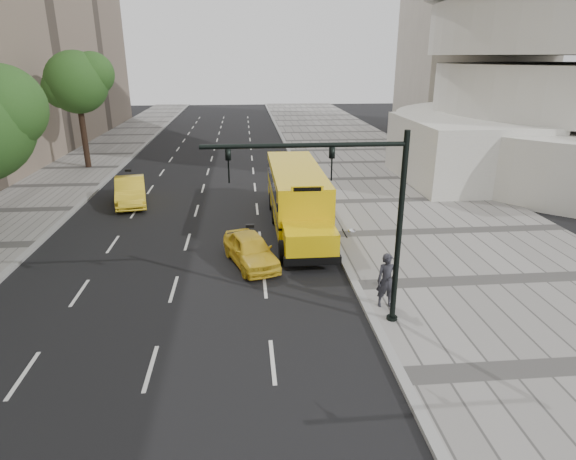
{
  "coord_description": "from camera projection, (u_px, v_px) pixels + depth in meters",
  "views": [
    {
      "loc": [
        1.87,
        -21.9,
        8.41
      ],
      "look_at": [
        3.5,
        -4.0,
        1.9
      ],
      "focal_mm": 30.0,
      "sensor_mm": 36.0,
      "label": 1
    }
  ],
  "objects": [
    {
      "name": "traffic_signal",
      "position": [
        356.0,
        207.0,
        14.58
      ],
      "size": [
        6.18,
        0.36,
        6.4
      ],
      "color": "black",
      "rests_on": "ground"
    },
    {
      "name": "curb_far",
      "position": [
        36.0,
        245.0,
        22.51
      ],
      "size": [
        0.3,
        140.0,
        0.15
      ],
      "primitive_type": "cube",
      "color": "gray",
      "rests_on": "ground"
    },
    {
      "name": "ground",
      "position": [
        208.0,
        241.0,
        23.21
      ],
      "size": [
        140.0,
        140.0,
        0.0
      ],
      "primitive_type": "plane",
      "color": "black",
      "rests_on": "ground"
    },
    {
      "name": "school_bus",
      "position": [
        297.0,
        192.0,
        24.91
      ],
      "size": [
        2.96,
        11.56,
        3.19
      ],
      "color": "yellow",
      "rests_on": "ground"
    },
    {
      "name": "tree_c",
      "position": [
        78.0,
        82.0,
        35.95
      ],
      "size": [
        5.17,
        4.59,
        8.87
      ],
      "color": "black",
      "rests_on": "ground"
    },
    {
      "name": "sidewalk_museum",
      "position": [
        449.0,
        232.0,
        24.21
      ],
      "size": [
        12.0,
        140.0,
        0.15
      ],
      "primitive_type": "cube",
      "color": "gray",
      "rests_on": "ground"
    },
    {
      "name": "taxi_near",
      "position": [
        251.0,
        250.0,
        20.43
      ],
      "size": [
        2.71,
        4.24,
        1.34
      ],
      "primitive_type": "imported",
      "rotation": [
        0.0,
        0.0,
        0.31
      ],
      "color": "yellow",
      "rests_on": "ground"
    },
    {
      "name": "taxi_far",
      "position": [
        130.0,
        191.0,
        28.83
      ],
      "size": [
        2.64,
        5.08,
        1.59
      ],
      "primitive_type": "imported",
      "rotation": [
        0.0,
        0.0,
        0.21
      ],
      "color": "yellow",
      "rests_on": "ground"
    },
    {
      "name": "curb_museum",
      "position": [
        331.0,
        236.0,
        23.7
      ],
      "size": [
        0.3,
        140.0,
        0.15
      ],
      "primitive_type": "cube",
      "color": "gray",
      "rests_on": "ground"
    },
    {
      "name": "pedestrian",
      "position": [
        387.0,
        280.0,
        16.58
      ],
      "size": [
        0.72,
        0.49,
        1.95
      ],
      "primitive_type": "imported",
      "rotation": [
        0.0,
        0.0,
        -0.03
      ],
      "color": "#29292F",
      "rests_on": "sidewalk_museum"
    }
  ]
}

